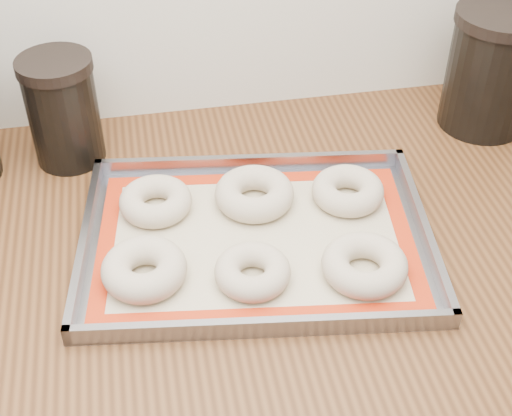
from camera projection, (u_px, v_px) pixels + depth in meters
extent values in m
cube|color=brown|center=(259.00, 241.00, 0.99)|extent=(3.06, 0.68, 0.04)
cube|color=gray|center=(256.00, 241.00, 0.95)|extent=(0.50, 0.39, 0.00)
cube|color=gray|center=(250.00, 163.00, 1.07)|extent=(0.46, 0.07, 0.02)
cube|color=gray|center=(264.00, 327.00, 0.82)|extent=(0.46, 0.07, 0.02)
cube|color=gray|center=(85.00, 241.00, 0.94)|extent=(0.05, 0.33, 0.02)
cube|color=gray|center=(423.00, 228.00, 0.95)|extent=(0.05, 0.33, 0.02)
cube|color=#C6B793|center=(256.00, 240.00, 0.95)|extent=(0.46, 0.34, 0.00)
cube|color=red|center=(251.00, 178.00, 1.05)|extent=(0.42, 0.08, 0.00)
cube|color=red|center=(262.00, 315.00, 0.85)|extent=(0.42, 0.08, 0.00)
cube|color=red|center=(106.00, 245.00, 0.94)|extent=(0.05, 0.25, 0.00)
cube|color=red|center=(403.00, 233.00, 0.96)|extent=(0.05, 0.25, 0.00)
torus|color=#C3B197|center=(144.00, 269.00, 0.88)|extent=(0.13, 0.13, 0.04)
torus|color=#C3B197|center=(253.00, 271.00, 0.88)|extent=(0.13, 0.13, 0.03)
torus|color=#C3B197|center=(365.00, 265.00, 0.89)|extent=(0.13, 0.13, 0.03)
torus|color=#C3B197|center=(156.00, 201.00, 0.99)|extent=(0.13, 0.13, 0.03)
torus|color=#C3B197|center=(254.00, 194.00, 1.00)|extent=(0.13, 0.13, 0.04)
torus|color=#C3B197|center=(348.00, 191.00, 1.00)|extent=(0.12, 0.12, 0.03)
cylinder|color=black|center=(64.00, 115.00, 1.06)|extent=(0.10, 0.10, 0.15)
cylinder|color=black|center=(54.00, 65.00, 1.00)|extent=(0.11, 0.11, 0.02)
cylinder|color=black|center=(490.00, 75.00, 1.12)|extent=(0.14, 0.14, 0.18)
cylinder|color=black|center=(504.00, 17.00, 1.06)|extent=(0.14, 0.14, 0.02)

